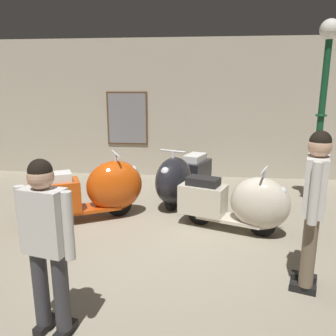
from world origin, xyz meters
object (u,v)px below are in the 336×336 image
Objects in this scene: visitor_0 at (46,238)px; scooter_0 at (97,190)px; scooter_2 at (242,203)px; lamppost at (323,99)px; scooter_1 at (181,179)px; visitor_1 at (314,201)px.

scooter_0 is at bearing 22.06° from visitor_0.
scooter_2 is 2.34m from lamppost.
visitor_0 is (-0.90, -3.54, 0.44)m from scooter_1.
lamppost is (2.38, 0.02, 1.44)m from scooter_1.
scooter_0 reaches higher than scooter_1.
scooter_0 is at bearing -12.19° from visitor_1.
lamppost is at bearing -14.03° from scooter_0.
visitor_0 is 2.65m from visitor_1.
lamppost is 1.99× the size of visitor_0.
scooter_0 is 4.06m from lamppost.
lamppost is 1.84× the size of visitor_1.
scooter_1 is 3.68m from visitor_0.
visitor_1 is at bearing -47.52° from scooter_2.
lamppost reaches higher than scooter_1.
scooter_1 is 1.05× the size of visitor_1.
scooter_2 is at bearing -25.05° from visitor_0.
scooter_1 is at bearing 5.70° from scooter_0.
scooter_0 is 2.32m from scooter_2.
visitor_0 is at bearing -132.56° from lamppost.
visitor_1 is (2.87, -1.69, 0.50)m from scooter_0.
visitor_0 reaches higher than scooter_1.
scooter_0 is 3.37m from visitor_1.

